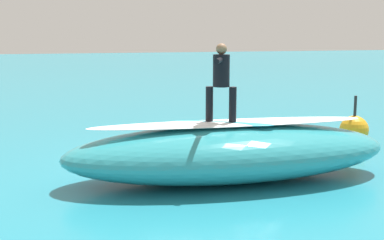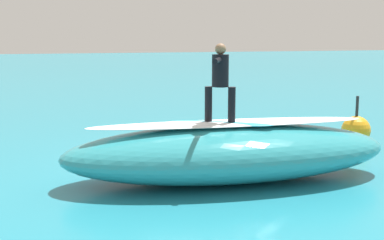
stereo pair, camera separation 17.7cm
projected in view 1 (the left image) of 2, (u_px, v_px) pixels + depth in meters
ground_plane at (189, 158)px, 13.09m from camera, size 120.00×120.00×0.00m
wave_crest at (229, 153)px, 11.07m from camera, size 7.03×2.71×1.18m
wave_foam_lip at (230, 123)px, 10.96m from camera, size 5.94×1.05×0.08m
surfboard_riding at (221, 123)px, 10.92m from camera, size 2.20×1.35×0.08m
surfer_riding at (221, 76)px, 10.76m from camera, size 0.73×1.43×1.61m
surfboard_paddling at (169, 150)px, 13.81m from camera, size 1.53×2.41×0.07m
surfer_paddling at (166, 142)px, 13.88m from camera, size 0.95×1.60×0.31m
buoy_marker at (354, 130)px, 14.60m from camera, size 0.80×0.80×1.35m
foam_patch_near at (284, 132)px, 16.09m from camera, size 0.60×0.78×0.12m
foam_patch_mid at (272, 154)px, 13.23m from camera, size 0.97×0.83×0.13m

